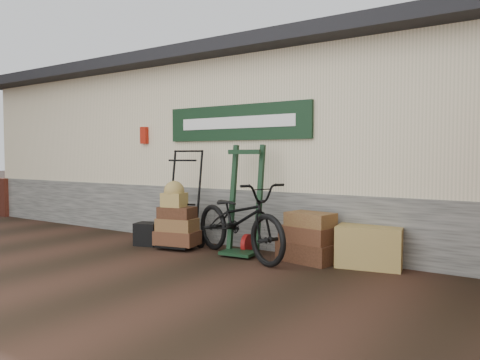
% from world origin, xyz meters
% --- Properties ---
extents(ground, '(80.00, 80.00, 0.00)m').
position_xyz_m(ground, '(0.00, 0.00, 0.00)').
color(ground, black).
rests_on(ground, ground).
extents(station_building, '(14.40, 4.10, 3.20)m').
position_xyz_m(station_building, '(-0.01, 2.74, 1.61)').
color(station_building, '#4C4C47').
rests_on(station_building, ground).
extents(porter_trolley, '(0.88, 0.73, 1.56)m').
position_xyz_m(porter_trolley, '(-0.99, 0.48, 0.78)').
color(porter_trolley, black).
rests_on(porter_trolley, ground).
extents(green_barrow, '(0.62, 0.54, 1.59)m').
position_xyz_m(green_barrow, '(0.12, 0.56, 0.79)').
color(green_barrow, black).
rests_on(green_barrow, ground).
extents(suitcase_stack, '(0.84, 0.61, 0.68)m').
position_xyz_m(suitcase_stack, '(1.09, 0.68, 0.34)').
color(suitcase_stack, '#351D11').
rests_on(suitcase_stack, ground).
extents(wicker_hamper, '(0.90, 0.67, 0.53)m').
position_xyz_m(wicker_hamper, '(1.88, 0.85, 0.27)').
color(wicker_hamper, olive).
rests_on(wicker_hamper, ground).
extents(black_trunk, '(0.43, 0.40, 0.36)m').
position_xyz_m(black_trunk, '(-1.56, 0.28, 0.18)').
color(black_trunk, black).
rests_on(black_trunk, ground).
extents(bicycle, '(1.40, 2.17, 1.19)m').
position_xyz_m(bicycle, '(0.17, 0.36, 0.59)').
color(bicycle, black).
rests_on(bicycle, ground).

